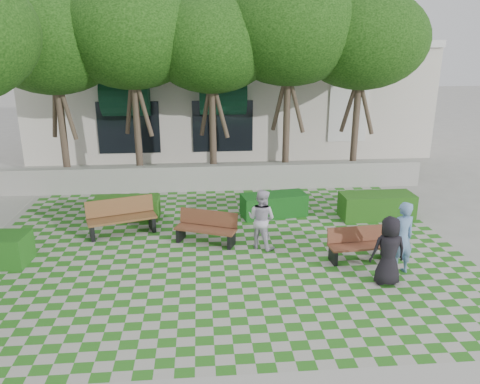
{
  "coord_description": "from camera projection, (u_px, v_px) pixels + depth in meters",
  "views": [
    {
      "loc": [
        -0.48,
        -9.88,
        5.08
      ],
      "look_at": [
        0.5,
        1.5,
        1.4
      ],
      "focal_mm": 35.0,
      "sensor_mm": 36.0,
      "label": 1
    }
  ],
  "objects": [
    {
      "name": "ground",
      "position": [
        224.0,
        269.0,
        10.97
      ],
      "size": [
        90.0,
        90.0,
        0.0
      ],
      "primitive_type": "plane",
      "color": "gray",
      "rests_on": "ground"
    },
    {
      "name": "lawn",
      "position": [
        222.0,
        250.0,
        11.92
      ],
      "size": [
        12.0,
        12.0,
        0.0
      ],
      "primitive_type": "plane",
      "color": "#2B721E",
      "rests_on": "ground"
    },
    {
      "name": "retaining_wall",
      "position": [
        215.0,
        178.0,
        16.71
      ],
      "size": [
        15.0,
        0.36,
        0.9
      ],
      "primitive_type": "cube",
      "color": "#9E9B93",
      "rests_on": "ground"
    },
    {
      "name": "bench_east",
      "position": [
        359.0,
        245.0,
        11.33
      ],
      "size": [
        1.57,
        0.63,
        0.81
      ],
      "rotation": [
        0.0,
        0.0,
        0.08
      ],
      "color": "brown",
      "rests_on": "ground"
    },
    {
      "name": "bench_mid",
      "position": [
        206.0,
        228.0,
        12.29
      ],
      "size": [
        1.69,
        1.1,
        0.84
      ],
      "rotation": [
        0.0,
        0.0,
        -0.39
      ],
      "color": "brown",
      "rests_on": "ground"
    },
    {
      "name": "bench_west",
      "position": [
        122.0,
        218.0,
        12.87
      ],
      "size": [
        1.94,
        1.15,
        0.97
      ],
      "rotation": [
        0.0,
        0.0,
        0.31
      ],
      "color": "brown",
      "rests_on": "ground"
    },
    {
      "name": "hedge_east",
      "position": [
        377.0,
        206.0,
        14.04
      ],
      "size": [
        2.17,
        0.9,
        0.76
      ],
      "primitive_type": "cube",
      "rotation": [
        0.0,
        0.0,
        0.01
      ],
      "color": "#1F4F15",
      "rests_on": "ground"
    },
    {
      "name": "hedge_midright",
      "position": [
        274.0,
        205.0,
        14.23
      ],
      "size": [
        2.06,
        1.11,
        0.68
      ],
      "primitive_type": "cube",
      "rotation": [
        0.0,
        0.0,
        0.18
      ],
      "color": "#134817",
      "rests_on": "ground"
    },
    {
      "name": "hedge_midleft",
      "position": [
        127.0,
        208.0,
        13.97
      ],
      "size": [
        1.93,
        0.84,
        0.67
      ],
      "primitive_type": "cube",
      "rotation": [
        0.0,
        0.0,
        -0.04
      ],
      "color": "#205115",
      "rests_on": "ground"
    },
    {
      "name": "person_blue",
      "position": [
        401.0,
        238.0,
        10.53
      ],
      "size": [
        0.7,
        0.53,
        1.72
      ],
      "primitive_type": "imported",
      "rotation": [
        0.0,
        0.0,
        3.35
      ],
      "color": "#678CBB",
      "rests_on": "ground"
    },
    {
      "name": "person_dark",
      "position": [
        389.0,
        251.0,
        10.09
      ],
      "size": [
        0.76,
        0.5,
        1.55
      ],
      "primitive_type": "imported",
      "rotation": [
        0.0,
        0.0,
        3.14
      ],
      "color": "black",
      "rests_on": "ground"
    },
    {
      "name": "person_white",
      "position": [
        261.0,
        219.0,
        11.87
      ],
      "size": [
        0.97,
        0.93,
        1.57
      ],
      "primitive_type": "imported",
      "rotation": [
        0.0,
        0.0,
        2.51
      ],
      "color": "silver",
      "rests_on": "ground"
    },
    {
      "name": "tree_row",
      "position": [
        154.0,
        38.0,
        14.88
      ],
      "size": [
        17.7,
        13.4,
        7.41
      ],
      "color": "#47382B",
      "rests_on": "ground"
    },
    {
      "name": "building",
      "position": [
        227.0,
        95.0,
        23.63
      ],
      "size": [
        18.0,
        8.92,
        5.15
      ],
      "color": "beige",
      "rests_on": "ground"
    }
  ]
}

